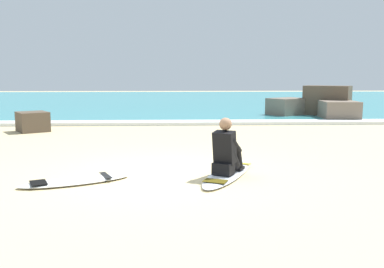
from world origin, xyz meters
name	(u,v)px	position (x,y,z in m)	size (l,w,h in m)	color
ground_plane	(161,174)	(0.00, 0.00, 0.00)	(80.00, 80.00, 0.00)	beige
sea	(171,100)	(0.00, 21.24, 0.05)	(80.00, 28.00, 0.10)	teal
breaking_foam	(168,123)	(0.00, 7.54, 0.06)	(80.00, 0.90, 0.11)	white
surfboard_main	(228,173)	(1.17, -0.08, 0.04)	(1.41, 2.38, 0.08)	silver
surfer_seated	(226,152)	(1.11, -0.27, 0.44)	(0.63, 0.77, 0.95)	black
surfboard_spare_near	(75,181)	(-1.36, -0.53, 0.04)	(1.82, 1.20, 0.08)	white
rock_outcrop_distant	(319,106)	(6.11, 9.46, 0.51)	(3.52, 3.10, 1.30)	#756656
shoreline_rock	(33,122)	(-4.14, 5.78, 0.30)	(0.90, 0.84, 0.61)	brown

